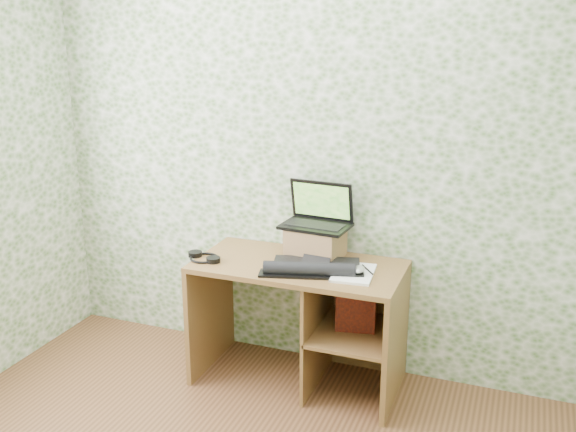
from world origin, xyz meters
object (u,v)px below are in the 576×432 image
at_px(desk, 312,307).
at_px(keyboard, 313,267).
at_px(riser, 315,242).
at_px(laptop, 318,216).
at_px(notepad, 354,273).

height_order(desk, keyboard, keyboard).
bearing_deg(keyboard, riser, 90.54).
distance_m(desk, keyboard, 0.32).
height_order(riser, laptop, laptop).
bearing_deg(keyboard, notepad, -5.74).
height_order(riser, keyboard, riser).
relative_size(desk, riser, 3.92).
xyz_separation_m(riser, laptop, (0.00, 0.04, 0.15)).
height_order(riser, notepad, riser).
height_order(desk, laptop, laptop).
relative_size(riser, notepad, 0.99).
bearing_deg(desk, notepad, -15.15).
bearing_deg(riser, keyboard, -74.37).
height_order(desk, riser, riser).
bearing_deg(notepad, laptop, 136.12).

